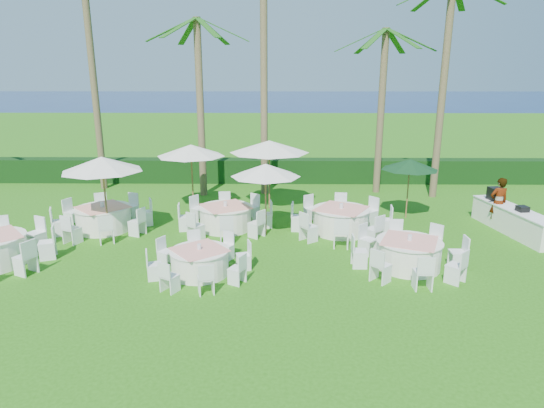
{
  "coord_description": "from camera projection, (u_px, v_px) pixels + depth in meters",
  "views": [
    {
      "loc": [
        1.91,
        -11.11,
        5.24
      ],
      "look_at": [
        1.73,
        3.04,
        1.3
      ],
      "focal_mm": 30.0,
      "sensor_mm": 36.0,
      "label": 1
    }
  ],
  "objects": [
    {
      "name": "umbrella_a",
      "position": [
        102.0,
        164.0,
        14.84
      ],
      "size": [
        2.64,
        2.64,
        2.76
      ],
      "color": "brown",
      "rests_on": "ground"
    },
    {
      "name": "banquet_table_b",
      "position": [
        200.0,
        261.0,
        12.49
      ],
      "size": [
        2.83,
        2.83,
        0.87
      ],
      "color": "white",
      "rests_on": "ground"
    },
    {
      "name": "banquet_table_c",
      "position": [
        409.0,
        253.0,
        12.92
      ],
      "size": [
        3.22,
        3.22,
        0.98
      ],
      "color": "white",
      "rests_on": "ground"
    },
    {
      "name": "banquet_table_f",
      "position": [
        341.0,
        220.0,
        15.86
      ],
      "size": [
        3.49,
        3.49,
        1.04
      ],
      "color": "white",
      "rests_on": "ground"
    },
    {
      "name": "umbrella_c",
      "position": [
        191.0,
        150.0,
        18.06
      ],
      "size": [
        2.72,
        2.72,
        2.68
      ],
      "color": "brown",
      "rests_on": "ground"
    },
    {
      "name": "ground",
      "position": [
        206.0,
        281.0,
        12.13
      ],
      "size": [
        120.0,
        120.0,
        0.0
      ],
      "primitive_type": "plane",
      "color": "#236010",
      "rests_on": "ground"
    },
    {
      "name": "palm_e",
      "position": [
        443.0,
        83.0,
        19.42
      ],
      "size": [
        4.4,
        4.02,
        9.11
      ],
      "color": "brown",
      "rests_on": "ground"
    },
    {
      "name": "palm_b",
      "position": [
        200.0,
        100.0,
        19.92
      ],
      "size": [
        4.4,
        3.97,
        7.71
      ],
      "color": "brown",
      "rests_on": "ground"
    },
    {
      "name": "umbrella_b",
      "position": [
        266.0,
        170.0,
        15.15
      ],
      "size": [
        2.36,
        2.36,
        2.48
      ],
      "color": "brown",
      "rests_on": "ground"
    },
    {
      "name": "ocean",
      "position": [
        270.0,
        100.0,
        110.38
      ],
      "size": [
        260.0,
        260.0,
        0.0
      ],
      "primitive_type": "plane",
      "color": "#07104E",
      "rests_on": "ground"
    },
    {
      "name": "buffet_table",
      "position": [
        512.0,
        219.0,
        15.85
      ],
      "size": [
        1.39,
        3.88,
        1.35
      ],
      "color": "white",
      "rests_on": "ground"
    },
    {
      "name": "palm_d",
      "position": [
        381.0,
        104.0,
        20.51
      ],
      "size": [
        4.41,
        4.1,
        7.35
      ],
      "color": "brown",
      "rests_on": "ground"
    },
    {
      "name": "hedge",
      "position": [
        241.0,
        171.0,
        23.53
      ],
      "size": [
        34.0,
        1.0,
        1.2
      ],
      "primitive_type": "cube",
      "color": "black",
      "rests_on": "ground"
    },
    {
      "name": "umbrella_green",
      "position": [
        410.0,
        165.0,
        17.06
      ],
      "size": [
        2.14,
        2.14,
        2.3
      ],
      "color": "brown",
      "rests_on": "ground"
    },
    {
      "name": "staff_person",
      "position": [
        498.0,
        203.0,
        16.31
      ],
      "size": [
        0.72,
        0.53,
        1.83
      ],
      "primitive_type": "imported",
      "rotation": [
        0.0,
        0.0,
        3.29
      ],
      "color": "gray",
      "rests_on": "ground"
    },
    {
      "name": "palm_a",
      "position": [
        93.0,
        74.0,
        20.9
      ],
      "size": [
        4.4,
        4.02,
        9.87
      ],
      "color": "brown",
      "rests_on": "ground"
    },
    {
      "name": "banquet_table_e",
      "position": [
        226.0,
        217.0,
        16.25
      ],
      "size": [
        3.35,
        3.35,
        1.0
      ],
      "color": "white",
      "rests_on": "ground"
    },
    {
      "name": "banquet_table_d",
      "position": [
        104.0,
        218.0,
        16.11
      ],
      "size": [
        3.29,
        3.29,
        1.01
      ],
      "color": "white",
      "rests_on": "ground"
    },
    {
      "name": "palm_c",
      "position": [
        264.0,
        67.0,
        19.87
      ],
      "size": [
        4.31,
        4.33,
        10.44
      ],
      "color": "brown",
      "rests_on": "ground"
    },
    {
      "name": "umbrella_d",
      "position": [
        269.0,
        147.0,
        18.22
      ],
      "size": [
        3.22,
        3.22,
        2.82
      ],
      "color": "brown",
      "rests_on": "ground"
    }
  ]
}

